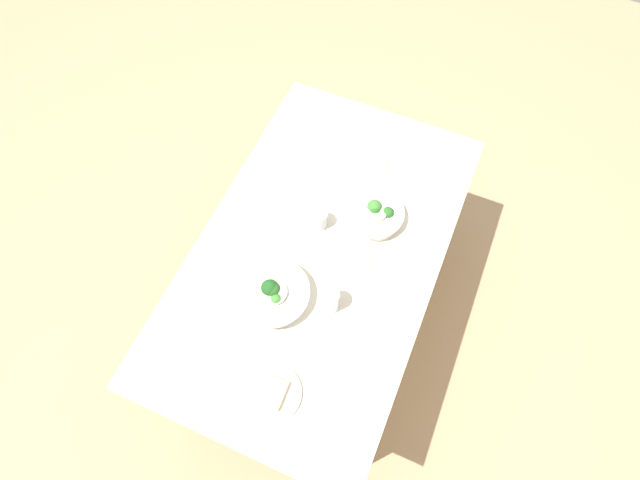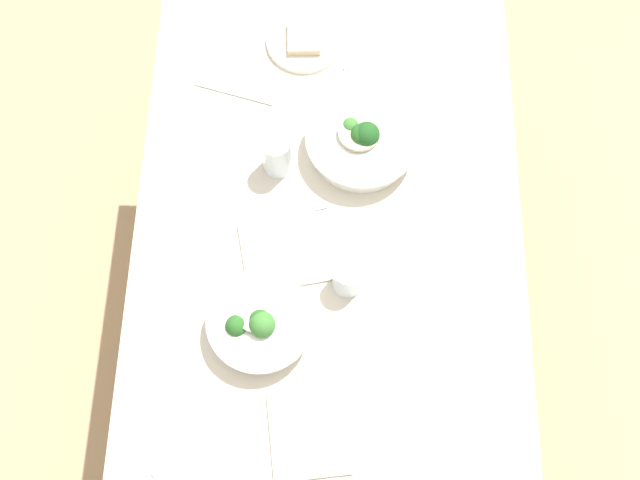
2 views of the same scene
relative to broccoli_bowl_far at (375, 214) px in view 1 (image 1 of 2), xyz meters
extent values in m
plane|color=tan|center=(0.20, -0.13, -0.76)|extent=(6.00, 6.00, 0.00)
cube|color=beige|center=(0.20, -0.13, -0.03)|extent=(1.42, 0.84, 0.01)
cube|color=#9E7547|center=(0.20, -0.13, -0.05)|extent=(1.38, 0.82, 0.02)
cylinder|color=#9E7547|center=(-0.41, -0.46, -0.41)|extent=(0.07, 0.07, 0.70)
cylinder|color=#9E7547|center=(0.81, -0.46, -0.41)|extent=(0.07, 0.07, 0.70)
cylinder|color=#9E7547|center=(-0.41, 0.19, -0.41)|extent=(0.07, 0.07, 0.70)
cylinder|color=#9E7547|center=(0.81, 0.19, -0.41)|extent=(0.07, 0.07, 0.70)
cylinder|color=white|center=(0.00, 0.00, -0.01)|extent=(0.19, 0.19, 0.04)
cylinder|color=white|center=(0.00, 0.00, 0.02)|extent=(0.22, 0.22, 0.01)
sphere|color=#286023|center=(-0.01, 0.04, 0.02)|extent=(0.04, 0.04, 0.04)
sphere|color=#3D7A33|center=(-0.01, -0.01, 0.03)|extent=(0.05, 0.05, 0.05)
sphere|color=#286023|center=(0.00, 0.00, 0.03)|extent=(0.04, 0.04, 0.04)
cylinder|color=beige|center=(0.01, 0.01, 0.03)|extent=(0.07, 0.07, 0.01)
cylinder|color=white|center=(0.43, -0.21, -0.01)|extent=(0.22, 0.22, 0.05)
cylinder|color=white|center=(0.43, -0.21, 0.02)|extent=(0.25, 0.25, 0.01)
sphere|color=#286023|center=(0.43, -0.21, 0.04)|extent=(0.05, 0.05, 0.05)
sphere|color=#1E511E|center=(0.43, -0.21, 0.04)|extent=(0.06, 0.06, 0.06)
sphere|color=#3D7A33|center=(0.45, -0.18, 0.03)|extent=(0.04, 0.04, 0.04)
sphere|color=#286023|center=(0.44, -0.22, 0.03)|extent=(0.04, 0.04, 0.04)
sphere|color=#1E511E|center=(0.43, -0.21, 0.03)|extent=(0.04, 0.04, 0.04)
cylinder|color=beige|center=(0.44, -0.20, 0.03)|extent=(0.09, 0.09, 0.01)
cylinder|color=silver|center=(0.72, -0.07, -0.03)|extent=(0.18, 0.18, 0.01)
cube|color=#CCB284|center=(0.72, -0.07, -0.01)|extent=(0.09, 0.08, 0.02)
cylinder|color=silver|center=(0.38, -0.02, 0.02)|extent=(0.06, 0.06, 0.10)
cylinder|color=silver|center=(0.10, -0.18, 0.01)|extent=(0.06, 0.06, 0.08)
cube|color=#B7B7BC|center=(0.60, -0.16, -0.03)|extent=(0.08, 0.02, 0.00)
cube|color=#B7B7BC|center=(0.66, -0.17, -0.03)|extent=(0.03, 0.02, 0.00)
cube|color=#B7B7BC|center=(0.27, -0.09, -0.03)|extent=(0.03, 0.08, 0.00)
cube|color=#B7B7BC|center=(0.26, -0.04, -0.03)|extent=(0.02, 0.03, 0.00)
cube|color=#B7B7BC|center=(-0.23, 0.12, -0.03)|extent=(0.15, 0.15, 0.00)
cube|color=#B7B7BC|center=(0.57, 0.09, -0.03)|extent=(0.06, 0.19, 0.00)
cube|color=#B1A997|center=(0.17, -0.04, -0.03)|extent=(0.20, 0.21, 0.01)
cube|color=#B1A997|center=(-0.21, -0.11, -0.03)|extent=(0.19, 0.17, 0.01)
camera|label=1|loc=(0.97, 0.20, 1.60)|focal=28.79mm
camera|label=2|loc=(-0.52, -0.13, 1.61)|focal=46.87mm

